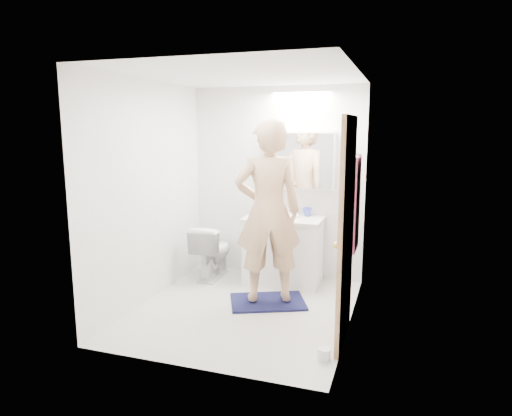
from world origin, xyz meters
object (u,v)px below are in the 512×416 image
at_px(vanity_cabinet, 283,251).
at_px(medicine_cabinet, 299,160).
at_px(toilet, 212,251).
at_px(toothbrush_cup, 307,212).
at_px(soap_bottle_a, 266,205).
at_px(person, 268,212).
at_px(soap_bottle_b, 271,206).
at_px(toilet_paper_roll, 324,354).

relative_size(vanity_cabinet, medicine_cabinet, 1.02).
distance_m(toilet, toothbrush_cup, 1.30).
relative_size(toilet, soap_bottle_a, 2.96).
distance_m(medicine_cabinet, soap_bottle_a, 0.70).
relative_size(person, soap_bottle_a, 8.33).
relative_size(person, soap_bottle_b, 10.33).
bearing_deg(soap_bottle_b, medicine_cabinet, 5.04).
height_order(person, toothbrush_cup, person).
height_order(soap_bottle_b, toothbrush_cup, soap_bottle_b).
relative_size(toilet, person, 0.36).
xyz_separation_m(vanity_cabinet, medicine_cabinet, (0.13, 0.21, 1.11)).
distance_m(vanity_cabinet, soap_bottle_b, 0.59).
bearing_deg(toilet_paper_roll, soap_bottle_a, 119.76).
xyz_separation_m(soap_bottle_a, soap_bottle_b, (0.06, 0.03, -0.02)).
xyz_separation_m(medicine_cabinet, soap_bottle_b, (-0.34, -0.03, -0.59)).
height_order(vanity_cabinet, toothbrush_cup, toothbrush_cup).
distance_m(medicine_cabinet, person, 1.05).
height_order(medicine_cabinet, toothbrush_cup, medicine_cabinet).
bearing_deg(soap_bottle_b, toilet, -157.01).
bearing_deg(toilet, soap_bottle_a, -157.67).
height_order(toilet, toothbrush_cup, toothbrush_cup).
bearing_deg(vanity_cabinet, toothbrush_cup, 32.13).
bearing_deg(person, vanity_cabinet, -112.35).
bearing_deg(toilet_paper_roll, person, 127.64).
relative_size(vanity_cabinet, person, 0.46).
distance_m(medicine_cabinet, toothbrush_cup, 0.64).
relative_size(medicine_cabinet, toothbrush_cup, 7.88).
bearing_deg(toothbrush_cup, toilet_paper_roll, -73.69).
relative_size(medicine_cabinet, soap_bottle_a, 3.78).
distance_m(person, toothbrush_cup, 0.92).
height_order(medicine_cabinet, person, person).
distance_m(toilet, person, 1.29).
height_order(vanity_cabinet, soap_bottle_a, soap_bottle_a).
relative_size(medicine_cabinet, toilet, 1.28).
relative_size(toilet, toilet_paper_roll, 6.27).
bearing_deg(medicine_cabinet, soap_bottle_b, -174.96).
height_order(soap_bottle_a, toilet_paper_roll, soap_bottle_a).
bearing_deg(vanity_cabinet, toilet, -172.76).
distance_m(vanity_cabinet, person, 0.95).
distance_m(medicine_cabinet, toilet_paper_roll, 2.54).
xyz_separation_m(toilet, toothbrush_cup, (1.16, 0.28, 0.53)).
xyz_separation_m(soap_bottle_b, toothbrush_cup, (0.47, -0.02, -0.04)).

